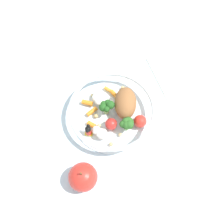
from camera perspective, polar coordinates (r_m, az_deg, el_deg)
The scene contains 4 objects.
ground_plane at distance 0.69m, azimuth 1.02°, elevation -1.21°, with size 2.40×2.40×0.00m, color silver.
food_container at distance 0.66m, azimuth 0.46°, elevation 0.25°, with size 0.22×0.22×0.07m.
loose_apple at distance 0.61m, azimuth -6.44°, elevation -14.10°, with size 0.07×0.07×0.08m.
folded_napkin at distance 0.77m, azimuth 14.19°, elevation 8.71°, with size 0.15×0.13×0.01m, color silver.
Camera 1 is at (-0.18, 0.21, 0.63)m, focal length 41.39 mm.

